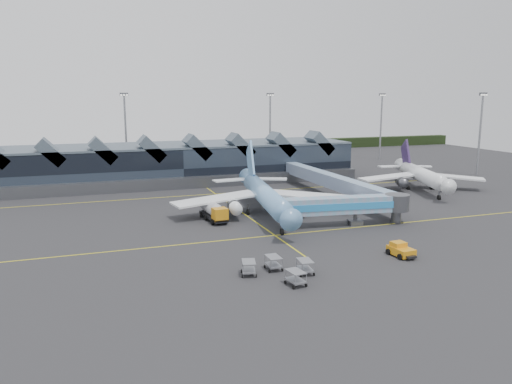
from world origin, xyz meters
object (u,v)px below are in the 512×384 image
object	(u,v)px
main_airliner	(264,194)
fuel_truck	(213,210)
regional_jet	(420,174)
pushback_tug	(401,250)
jet_bridge	(350,205)

from	to	relation	value
main_airliner	fuel_truck	bearing A→B (deg)	-162.10
regional_jet	pushback_tug	world-z (taller)	regional_jet
main_airliner	pushback_tug	world-z (taller)	main_airliner
regional_jet	jet_bridge	xyz separation A→B (m)	(-32.42, -23.73, -0.10)
main_airliner	fuel_truck	xyz separation A→B (m)	(-10.13, -1.57, -1.94)
fuel_truck	pushback_tug	world-z (taller)	fuel_truck
main_airliner	jet_bridge	bearing A→B (deg)	-41.14
fuel_truck	pushback_tug	xyz separation A→B (m)	(18.99, -28.13, -0.97)
fuel_truck	pushback_tug	size ratio (longest dim) A/B	2.24
jet_bridge	pushback_tug	distance (m)	17.21
jet_bridge	regional_jet	bearing A→B (deg)	43.94
jet_bridge	fuel_truck	distance (m)	23.65
main_airliner	regional_jet	size ratio (longest dim) A/B	1.26
regional_jet	fuel_truck	xyz separation A→B (m)	(-53.18, -12.52, -1.71)
main_airliner	regional_jet	bearing A→B (deg)	23.39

